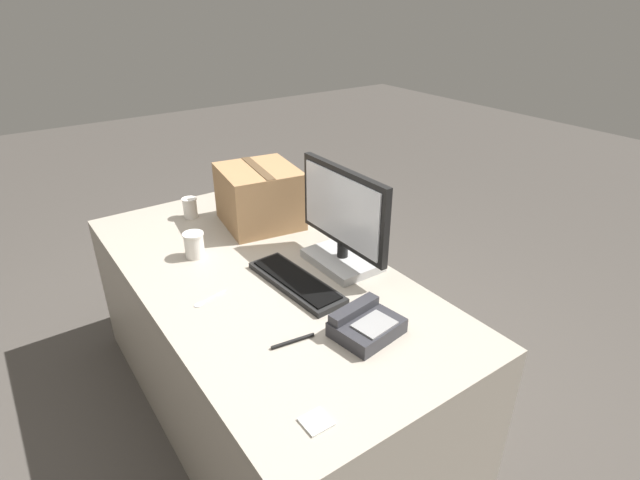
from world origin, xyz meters
name	(u,v)px	position (x,y,z in m)	size (l,w,h in m)	color
ground_plane	(269,404)	(0.00, 0.00, 0.00)	(12.00, 12.00, 0.00)	#47423D
office_desk	(265,343)	(0.00, 0.00, 0.36)	(1.80, 0.90, 0.71)	#A89E8E
monitor	(343,225)	(0.13, 0.31, 0.89)	(0.50, 0.21, 0.41)	#B7B7B7
keyboard	(296,282)	(0.16, 0.06, 0.73)	(0.46, 0.17, 0.03)	black
desk_phone	(366,325)	(0.54, 0.09, 0.74)	(0.20, 0.23, 0.08)	#2D2D33
paper_cup_left	(190,208)	(-0.65, -0.02, 0.76)	(0.07, 0.07, 0.10)	white
paper_cup_right	(194,245)	(-0.27, -0.16, 0.77)	(0.09, 0.09, 0.11)	white
spoon	(205,301)	(0.07, -0.27, 0.71)	(0.05, 0.14, 0.00)	silver
cardboard_box	(259,196)	(-0.40, 0.23, 0.85)	(0.40, 0.38, 0.27)	#9E754C
pen_marker	(293,341)	(0.45, -0.13, 0.72)	(0.03, 0.15, 0.01)	black
sticky_note_pad	(316,422)	(0.76, -0.25, 0.72)	(0.07, 0.07, 0.01)	silver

